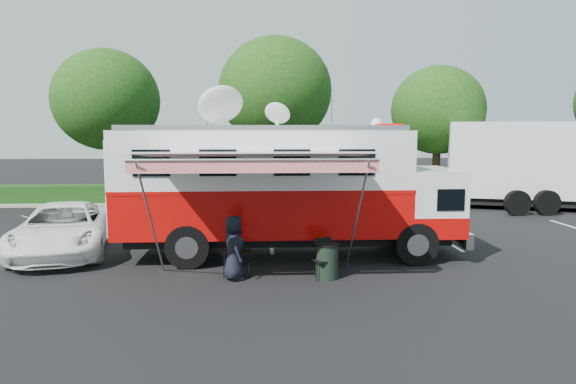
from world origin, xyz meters
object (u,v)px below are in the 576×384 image
trash_bin (327,261)px  white_suv (64,253)px  folding_table (236,253)px  command_truck (286,188)px

trash_bin → white_suv: bearing=157.8°
folding_table → trash_bin: bearing=-8.2°
folding_table → trash_bin: (2.32, -0.34, -0.16)m
white_suv → trash_bin: trash_bin is taller
command_truck → trash_bin: 3.05m
white_suv → trash_bin: bearing=-33.3°
command_truck → folding_table: 2.90m
folding_table → command_truck: bearing=56.2°
command_truck → white_suv: 7.18m
command_truck → folding_table: (-1.39, -2.08, -1.45)m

